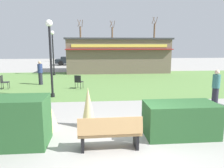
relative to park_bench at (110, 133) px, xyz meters
name	(u,v)px	position (x,y,z in m)	size (l,w,h in m)	color
ground_plane	(130,149)	(0.55, -0.01, -0.48)	(80.00, 80.00, 0.00)	#999691
lawn_patch	(106,81)	(0.55, 11.03, -0.48)	(36.00, 12.00, 0.01)	#5B8442
park_bench	(110,133)	(0.00, 0.00, 0.00)	(1.71, 0.55, 0.95)	tan
hedge_right	(180,119)	(2.24, 0.72, 0.04)	(2.18, 1.10, 1.05)	#28562B
ornamental_grass_behind_left	(88,107)	(-0.61, 1.69, 0.22)	(0.50, 0.50, 1.40)	#D1BC7F
ornamental_grass_behind_right	(46,111)	(-1.99, 1.55, 0.16)	(0.79, 0.79, 1.27)	#D1BC7F
lamppost_mid	(50,49)	(-2.66, 6.16, 2.09)	(0.36, 0.36, 4.08)	black
lamppost_far	(53,47)	(-4.13, 14.86, 2.09)	(0.36, 0.36, 4.08)	black
trash_bin	(215,118)	(3.47, 0.90, -0.03)	(0.52, 0.52, 0.91)	#2D4233
food_kiosk	(117,55)	(2.12, 17.31, 1.27)	(10.54, 5.02, 3.49)	#6B5B4C
cafe_chair_west	(78,81)	(-1.40, 8.26, 0.05)	(0.57, 0.57, 0.89)	black
cafe_chair_east	(4,81)	(-6.17, 8.56, 0.05)	(0.49, 0.49, 0.89)	black
person_strolling	(40,73)	(-4.21, 10.00, 0.38)	(0.34, 0.34, 1.69)	#23232D
person_standing	(216,88)	(5.19, 3.79, 0.38)	(0.34, 0.34, 1.69)	#23232D
parked_car_west_slot	(70,60)	(-3.70, 25.33, 0.16)	(4.24, 2.14, 1.20)	black
parked_car_center_slot	(106,60)	(1.45, 25.33, 0.16)	(4.29, 2.23, 1.20)	#B7BABF
parked_car_east_slot	(139,60)	(6.24, 25.33, 0.16)	(4.29, 2.24, 1.20)	maroon
tree_left_bg	(81,44)	(-2.47, 30.04, 2.55)	(0.91, 0.96, 6.80)	brown
tree_right_bg	(112,44)	(2.83, 31.62, 2.58)	(0.91, 0.96, 6.86)	brown
tree_center_bg	(154,42)	(9.81, 30.36, 2.85)	(0.91, 0.96, 7.40)	brown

